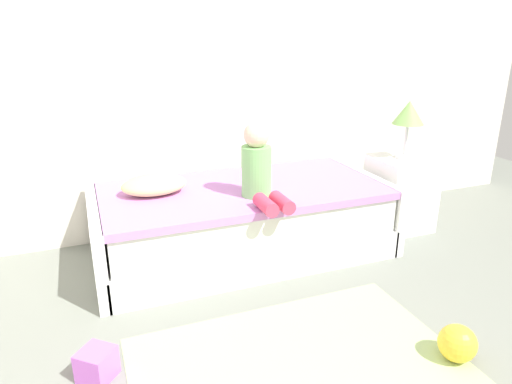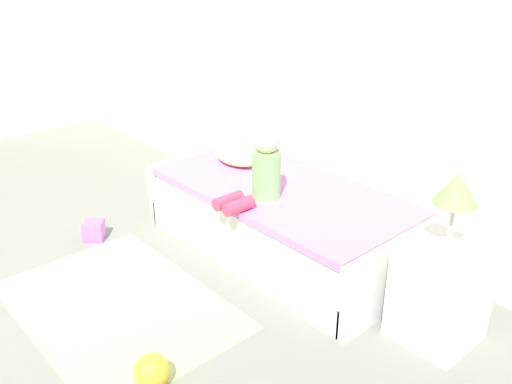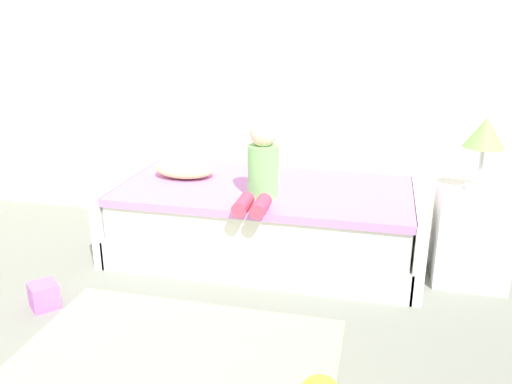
{
  "view_description": "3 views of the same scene",
  "coord_description": "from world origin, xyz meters",
  "px_view_note": "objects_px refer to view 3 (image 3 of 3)",
  "views": [
    {
      "loc": [
        -0.45,
        -0.91,
        1.55
      ],
      "look_at": [
        0.58,
        1.75,
        0.55
      ],
      "focal_mm": 32.09,
      "sensor_mm": 36.0,
      "label": 1
    },
    {
      "loc": [
        3.17,
        -0.57,
        2.11
      ],
      "look_at": [
        0.58,
        1.75,
        0.55
      ],
      "focal_mm": 38.07,
      "sensor_mm": 36.0,
      "label": 2
    },
    {
      "loc": [
        1.33,
        -1.38,
        1.65
      ],
      "look_at": [
        0.58,
        1.75,
        0.55
      ],
      "focal_mm": 37.45,
      "sensor_mm": 36.0,
      "label": 3
    }
  ],
  "objects_px": {
    "table_lamp": "(485,136)",
    "pillow": "(185,168)",
    "child_figure": "(261,168)",
    "toy_block": "(44,295)",
    "bed": "(264,222)",
    "nightstand": "(471,235)"
  },
  "relations": [
    {
      "from": "table_lamp",
      "to": "pillow",
      "type": "bearing_deg",
      "value": 176.05
    },
    {
      "from": "nightstand",
      "to": "table_lamp",
      "type": "relative_size",
      "value": 1.33
    },
    {
      "from": "bed",
      "to": "pillow",
      "type": "bearing_deg",
      "value": 170.7
    },
    {
      "from": "table_lamp",
      "to": "nightstand",
      "type": "bearing_deg",
      "value": -90.0
    },
    {
      "from": "bed",
      "to": "nightstand",
      "type": "height_order",
      "value": "nightstand"
    },
    {
      "from": "pillow",
      "to": "toy_block",
      "type": "height_order",
      "value": "pillow"
    },
    {
      "from": "table_lamp",
      "to": "toy_block",
      "type": "xyz_separation_m",
      "value": [
        -2.44,
        -0.96,
        -0.86
      ]
    },
    {
      "from": "bed",
      "to": "table_lamp",
      "type": "bearing_deg",
      "value": -1.5
    },
    {
      "from": "bed",
      "to": "pillow",
      "type": "distance_m",
      "value": 0.7
    },
    {
      "from": "child_figure",
      "to": "pillow",
      "type": "bearing_deg",
      "value": 152.86
    },
    {
      "from": "child_figure",
      "to": "pillow",
      "type": "distance_m",
      "value": 0.73
    },
    {
      "from": "bed",
      "to": "pillow",
      "type": "relative_size",
      "value": 4.8
    },
    {
      "from": "child_figure",
      "to": "bed",
      "type": "bearing_deg",
      "value": 97.44
    },
    {
      "from": "bed",
      "to": "nightstand",
      "type": "bearing_deg",
      "value": -1.5
    },
    {
      "from": "bed",
      "to": "toy_block",
      "type": "xyz_separation_m",
      "value": [
        -1.09,
        -1.0,
        -0.17
      ]
    },
    {
      "from": "bed",
      "to": "pillow",
      "type": "height_order",
      "value": "pillow"
    },
    {
      "from": "table_lamp",
      "to": "toy_block",
      "type": "distance_m",
      "value": 2.76
    },
    {
      "from": "toy_block",
      "to": "pillow",
      "type": "bearing_deg",
      "value": 66.36
    },
    {
      "from": "toy_block",
      "to": "table_lamp",
      "type": "bearing_deg",
      "value": 21.52
    },
    {
      "from": "nightstand",
      "to": "child_figure",
      "type": "bearing_deg",
      "value": -171.68
    },
    {
      "from": "pillow",
      "to": "toy_block",
      "type": "bearing_deg",
      "value": -113.64
    },
    {
      "from": "child_figure",
      "to": "toy_block",
      "type": "xyz_separation_m",
      "value": [
        -1.12,
        -0.77,
        -0.63
      ]
    }
  ]
}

